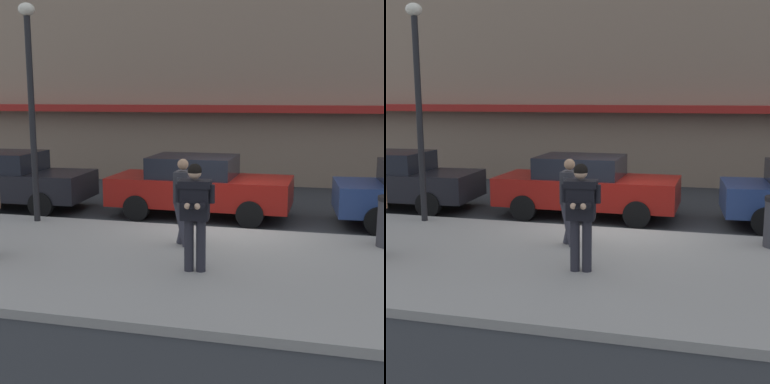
# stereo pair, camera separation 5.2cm
# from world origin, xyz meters

# --- Properties ---
(ground_plane) EXTENTS (80.00, 80.00, 0.00)m
(ground_plane) POSITION_xyz_m (0.00, 0.00, 0.00)
(ground_plane) COLOR #2B2D30
(sidewalk) EXTENTS (32.00, 5.30, 0.14)m
(sidewalk) POSITION_xyz_m (1.00, -2.85, 0.07)
(sidewalk) COLOR #99968E
(sidewalk) RESTS_ON ground
(curb_paint_line) EXTENTS (28.00, 0.12, 0.01)m
(curb_paint_line) POSITION_xyz_m (1.00, 0.05, 0.00)
(curb_paint_line) COLOR silver
(curb_paint_line) RESTS_ON ground
(parked_sedan_near) EXTENTS (4.57, 2.08, 1.54)m
(parked_sedan_near) POSITION_xyz_m (-6.29, 1.07, 0.79)
(parked_sedan_near) COLOR black
(parked_sedan_near) RESTS_ON ground
(parked_sedan_mid) EXTENTS (4.52, 1.98, 1.54)m
(parked_sedan_mid) POSITION_xyz_m (-0.98, 1.32, 0.79)
(parked_sedan_mid) COLOR maroon
(parked_sedan_mid) RESTS_ON ground
(man_texting_on_phone) EXTENTS (0.65, 0.61, 1.81)m
(man_texting_on_phone) POSITION_xyz_m (0.05, -3.30, 1.25)
(man_texting_on_phone) COLOR #23232B
(man_texting_on_phone) RESTS_ON sidewalk
(pedestrian_with_bag) EXTENTS (0.33, 0.72, 1.70)m
(pedestrian_with_bag) POSITION_xyz_m (-0.55, -1.80, 1.11)
(pedestrian_with_bag) COLOR #33333D
(pedestrian_with_bag) RESTS_ON sidewalk
(street_lamp_post) EXTENTS (0.36, 0.36, 4.88)m
(street_lamp_post) POSITION_xyz_m (-4.39, -0.65, 3.14)
(street_lamp_post) COLOR black
(street_lamp_post) RESTS_ON sidewalk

